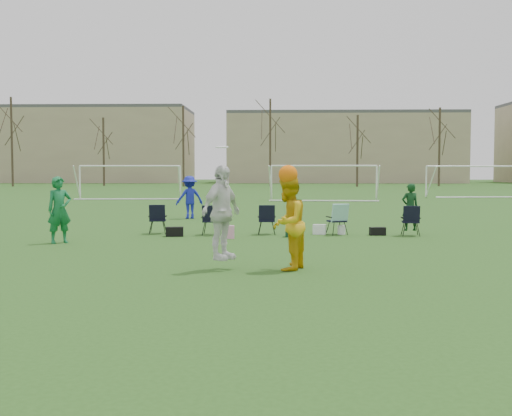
{
  "coord_description": "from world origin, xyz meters",
  "views": [
    {
      "loc": [
        0.6,
        -12.73,
        2.11
      ],
      "look_at": [
        0.18,
        1.69,
        1.25
      ],
      "focal_mm": 45.0,
      "sensor_mm": 36.0,
      "label": 1
    }
  ],
  "objects_px": {
    "fielder_green_near": "(59,210)",
    "goal_right": "(471,172)",
    "fielder_blue": "(190,197)",
    "center_contest": "(259,217)",
    "goal_mid": "(324,173)",
    "goal_left": "(130,172)"
  },
  "relations": [
    {
      "from": "fielder_blue",
      "to": "center_contest",
      "type": "height_order",
      "value": "center_contest"
    },
    {
      "from": "fielder_green_near",
      "to": "goal_left",
      "type": "height_order",
      "value": "goal_left"
    },
    {
      "from": "fielder_green_near",
      "to": "goal_right",
      "type": "height_order",
      "value": "goal_right"
    },
    {
      "from": "goal_right",
      "to": "fielder_blue",
      "type": "bearing_deg",
      "value": -137.62
    },
    {
      "from": "fielder_green_near",
      "to": "center_contest",
      "type": "xyz_separation_m",
      "value": [
        5.86,
        -4.79,
        0.15
      ]
    },
    {
      "from": "fielder_green_near",
      "to": "center_contest",
      "type": "bearing_deg",
      "value": -77.74
    },
    {
      "from": "fielder_blue",
      "to": "goal_left",
      "type": "height_order",
      "value": "goal_left"
    },
    {
      "from": "center_contest",
      "to": "goal_left",
      "type": "height_order",
      "value": "center_contest"
    },
    {
      "from": "fielder_green_near",
      "to": "goal_left",
      "type": "xyz_separation_m",
      "value": [
        -4.4,
        28.52,
        0.96
      ]
    },
    {
      "from": "goal_mid",
      "to": "fielder_green_near",
      "type": "bearing_deg",
      "value": -105.89
    },
    {
      "from": "fielder_blue",
      "to": "goal_mid",
      "type": "height_order",
      "value": "goal_mid"
    },
    {
      "from": "fielder_blue",
      "to": "goal_mid",
      "type": "xyz_separation_m",
      "value": [
        7.1,
        17.07,
        1.0
      ]
    },
    {
      "from": "fielder_green_near",
      "to": "goal_right",
      "type": "xyz_separation_m",
      "value": [
        21.6,
        32.52,
        0.96
      ]
    },
    {
      "from": "goal_left",
      "to": "goal_mid",
      "type": "height_order",
      "value": "same"
    },
    {
      "from": "center_contest",
      "to": "goal_right",
      "type": "height_order",
      "value": "center_contest"
    },
    {
      "from": "fielder_green_near",
      "to": "fielder_blue",
      "type": "distance_m",
      "value": 9.77
    },
    {
      "from": "fielder_blue",
      "to": "center_contest",
      "type": "relative_size",
      "value": 0.71
    },
    {
      "from": "goal_left",
      "to": "goal_mid",
      "type": "xyz_separation_m",
      "value": [
        14.0,
        -2.0,
        0.0
      ]
    },
    {
      "from": "fielder_green_near",
      "to": "fielder_blue",
      "type": "xyz_separation_m",
      "value": [
        2.5,
        9.45,
        -0.04
      ]
    },
    {
      "from": "fielder_green_near",
      "to": "fielder_blue",
      "type": "bearing_deg",
      "value": 36.67
    },
    {
      "from": "fielder_blue",
      "to": "goal_left",
      "type": "distance_m",
      "value": 20.3
    },
    {
      "from": "fielder_blue",
      "to": "goal_right",
      "type": "distance_m",
      "value": 29.96
    }
  ]
}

